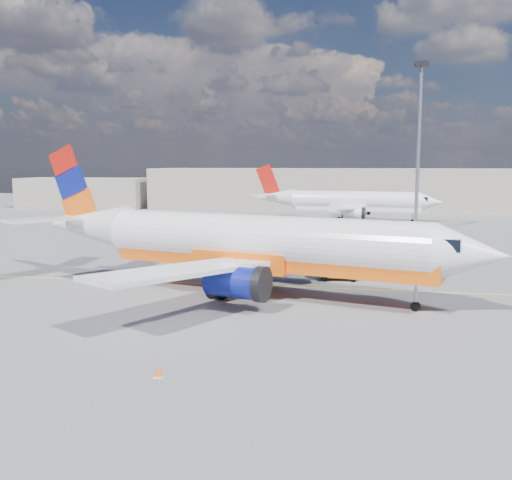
% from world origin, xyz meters
% --- Properties ---
extents(ground, '(240.00, 240.00, 0.00)m').
position_xyz_m(ground, '(0.00, 0.00, 0.00)').
color(ground, slate).
rests_on(ground, ground).
extents(taxi_line, '(70.00, 0.15, 0.01)m').
position_xyz_m(taxi_line, '(0.00, 3.00, 0.01)').
color(taxi_line, yellow).
rests_on(taxi_line, ground).
extents(terminal_main, '(70.00, 14.00, 8.00)m').
position_xyz_m(terminal_main, '(5.00, 75.00, 4.00)').
color(terminal_main, '#A7A190').
rests_on(terminal_main, ground).
extents(terminal_annex, '(26.00, 10.00, 6.00)m').
position_xyz_m(terminal_annex, '(-45.00, 72.00, 3.00)').
color(terminal_annex, '#A7A190').
rests_on(terminal_annex, ground).
extents(main_jet, '(34.96, 26.67, 10.57)m').
position_xyz_m(main_jet, '(2.49, 0.51, 3.52)').
color(main_jet, white).
rests_on(main_jet, ground).
extents(second_jet, '(29.56, 23.20, 8.95)m').
position_xyz_m(second_jet, '(8.92, 53.10, 2.98)').
color(second_jet, white).
rests_on(second_jet, ground).
extents(gse_tug, '(2.93, 1.93, 2.01)m').
position_xyz_m(gse_tug, '(8.57, 6.18, 0.95)').
color(gse_tug, black).
rests_on(gse_tug, ground).
extents(traffic_cone, '(0.40, 0.40, 0.56)m').
position_xyz_m(traffic_cone, '(1.72, -15.71, 0.27)').
color(traffic_cone, white).
rests_on(traffic_cone, ground).
extents(floodlight_mast, '(1.56, 1.56, 21.37)m').
position_xyz_m(floodlight_mast, '(17.55, 36.67, 12.81)').
color(floodlight_mast, '#9E9EA6').
rests_on(floodlight_mast, ground).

